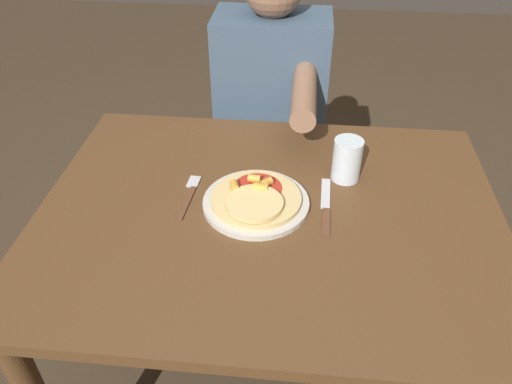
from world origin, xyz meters
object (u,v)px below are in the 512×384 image
object	(u,v)px
dining_table	(268,247)
plate	(256,203)
fork	(190,194)
knife	(326,207)
drinking_glass	(347,160)
person_diner	(271,110)
pizza	(256,198)

from	to	relation	value
dining_table	plate	bearing A→B (deg)	151.97
fork	knife	xyz separation A→B (m)	(0.34, -0.02, 0.00)
knife	drinking_glass	xyz separation A→B (m)	(0.05, 0.13, 0.05)
knife	person_diner	distance (m)	0.63
drinking_glass	person_diner	world-z (taller)	person_diner
pizza	drinking_glass	world-z (taller)	drinking_glass
drinking_glass	pizza	bearing A→B (deg)	-147.53
dining_table	knife	xyz separation A→B (m)	(0.14, 0.02, 0.12)
drinking_glass	dining_table	bearing A→B (deg)	-140.29
plate	pizza	bearing A→B (deg)	-90.91
dining_table	fork	bearing A→B (deg)	168.47
fork	drinking_glass	world-z (taller)	drinking_glass
plate	pizza	xyz separation A→B (m)	(-0.00, -0.00, 0.02)
dining_table	pizza	distance (m)	0.15
dining_table	person_diner	world-z (taller)	person_diner
plate	knife	world-z (taller)	plate
dining_table	drinking_glass	xyz separation A→B (m)	(0.19, 0.15, 0.18)
fork	person_diner	bearing A→B (deg)	74.44
pizza	fork	size ratio (longest dim) A/B	1.24
plate	knife	bearing A→B (deg)	1.98
pizza	knife	xyz separation A→B (m)	(0.17, 0.01, -0.02)
fork	knife	distance (m)	0.34
fork	knife	size ratio (longest dim) A/B	0.80
knife	person_diner	bearing A→B (deg)	106.45
dining_table	drinking_glass	world-z (taller)	drinking_glass
dining_table	knife	bearing A→B (deg)	9.94
fork	knife	world-z (taller)	same
plate	fork	distance (m)	0.17
dining_table	person_diner	xyz separation A→B (m)	(-0.04, 0.62, 0.05)
drinking_glass	plate	bearing A→B (deg)	-148.14
pizza	person_diner	size ratio (longest dim) A/B	0.18
dining_table	plate	world-z (taller)	plate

